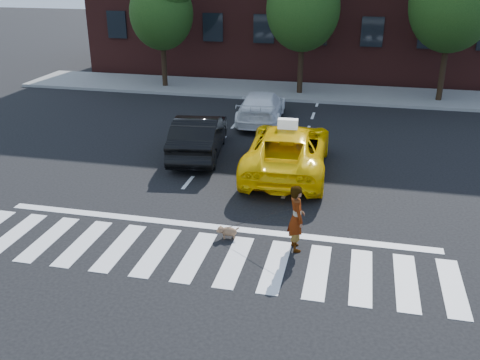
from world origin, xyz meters
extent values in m
plane|color=black|center=(0.00, 0.00, 0.00)|extent=(120.00, 120.00, 0.00)
cube|color=silver|center=(0.00, 0.00, 0.01)|extent=(13.00, 2.40, 0.01)
cube|color=silver|center=(0.00, 1.60, 0.01)|extent=(12.00, 0.30, 0.01)
cube|color=slate|center=(0.00, 17.50, 0.07)|extent=(30.00, 4.00, 0.15)
cylinder|color=black|center=(-7.00, 17.00, 1.62)|extent=(0.28, 0.28, 3.25)
ellipsoid|color=black|center=(-7.00, 17.00, 4.03)|extent=(3.38, 3.38, 3.89)
cylinder|color=black|center=(0.50, 17.00, 1.77)|extent=(0.28, 0.28, 3.55)
ellipsoid|color=black|center=(0.50, 17.00, 4.40)|extent=(3.69, 3.69, 4.25)
cylinder|color=black|center=(7.50, 17.00, 1.93)|extent=(0.28, 0.28, 3.85)
ellipsoid|color=black|center=(7.50, 17.00, 4.77)|extent=(4.00, 4.00, 4.60)
imported|color=yellow|center=(1.40, 6.12, 0.79)|extent=(2.85, 5.80, 1.58)
imported|color=black|center=(-2.00, 7.00, 0.76)|extent=(2.22, 4.77, 1.51)
imported|color=white|center=(-0.57, 11.79, 0.67)|extent=(2.21, 4.76, 1.35)
imported|color=#999999|center=(2.35, 0.93, 0.86)|extent=(0.62, 0.74, 1.73)
ellipsoid|color=brown|center=(0.59, 1.10, 0.19)|extent=(0.48, 0.35, 0.24)
sphere|color=brown|center=(0.39, 1.04, 0.25)|extent=(0.22, 0.22, 0.18)
sphere|color=brown|center=(0.32, 1.01, 0.22)|extent=(0.11, 0.11, 0.08)
cylinder|color=brown|center=(0.79, 1.16, 0.25)|extent=(0.13, 0.07, 0.10)
sphere|color=brown|center=(0.37, 1.09, 0.30)|extent=(0.08, 0.08, 0.06)
sphere|color=brown|center=(0.41, 0.98, 0.30)|extent=(0.08, 0.08, 0.06)
cylinder|color=brown|center=(0.49, 1.01, 0.06)|extent=(0.06, 0.06, 0.12)
cylinder|color=brown|center=(0.45, 1.11, 0.06)|extent=(0.06, 0.06, 0.12)
cylinder|color=brown|center=(0.73, 1.09, 0.06)|extent=(0.06, 0.06, 0.12)
cylinder|color=brown|center=(0.69, 1.19, 0.06)|extent=(0.06, 0.06, 0.12)
cube|color=white|center=(1.40, 5.92, 1.74)|extent=(0.66, 0.31, 0.32)
camera|label=1|loc=(3.60, -10.83, 6.82)|focal=40.00mm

